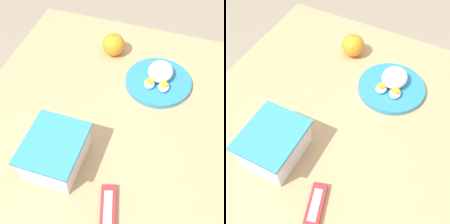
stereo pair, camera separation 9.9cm
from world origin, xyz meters
The scene contains 6 objects.
ground_plane centered at (0.00, 0.00, 0.00)m, with size 10.00×10.00×0.00m, color gray.
table centered at (0.00, 0.00, 0.64)m, with size 0.97×0.92×0.74m.
food_container centered at (-0.21, 0.10, 0.79)m, with size 0.19×0.16×0.10m.
orange_fruit centered at (0.29, 0.09, 0.78)m, with size 0.09×0.09×0.09m.
rice_plate centered at (0.19, -0.11, 0.76)m, with size 0.23×0.23×0.07m.
candy_bar centered at (-0.30, -0.09, 0.75)m, with size 0.13×0.07×0.02m.
Camera 2 is at (-0.56, -0.28, 1.55)m, focal length 50.00 mm.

